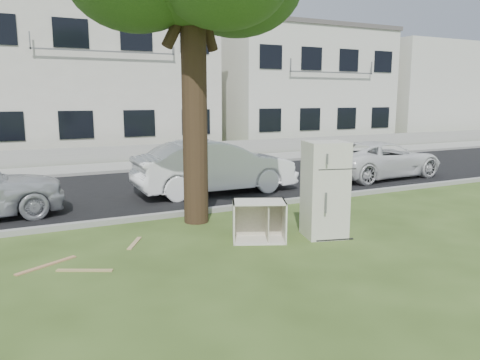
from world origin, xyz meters
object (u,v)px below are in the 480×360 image
car_right (381,159)px  cabinet (259,221)px  fridge (325,190)px  car_center (215,167)px

car_right → cabinet: bearing=118.5°
fridge → cabinet: size_ratio=1.88×
fridge → cabinet: 1.46m
car_right → fridge: bearing=125.6°
fridge → car_right: fridge is taller
fridge → car_center: (-0.20, 4.98, -0.18)m
cabinet → fridge: bearing=11.0°
cabinet → car_right: size_ratio=0.22×
car_right → car_center: bearing=85.7°
cabinet → car_right: (7.34, 4.58, 0.24)m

